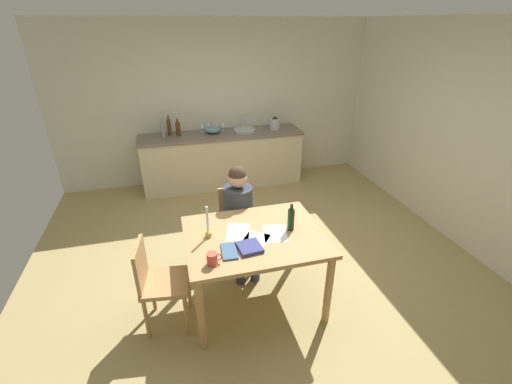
% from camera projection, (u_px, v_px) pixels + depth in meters
% --- Properties ---
extents(ground_plane, '(5.20, 5.20, 0.04)m').
position_uv_depth(ground_plane, '(257.00, 263.00, 4.03)').
color(ground_plane, tan).
extents(wall_back, '(5.20, 0.12, 2.60)m').
position_uv_depth(wall_back, '(217.00, 104.00, 5.69)').
color(wall_back, beige).
rests_on(wall_back, ground).
extents(wall_right, '(0.12, 5.20, 2.60)m').
position_uv_depth(wall_right, '(470.00, 137.00, 4.04)').
color(wall_right, beige).
rests_on(wall_right, ground).
extents(kitchen_counter, '(2.64, 0.64, 0.90)m').
position_uv_depth(kitchen_counter, '(223.00, 159.00, 5.76)').
color(kitchen_counter, beige).
rests_on(kitchen_counter, ground).
extents(dining_table, '(1.26, 0.99, 0.78)m').
position_uv_depth(dining_table, '(255.00, 244.00, 3.19)').
color(dining_table, tan).
rests_on(dining_table, ground).
extents(chair_at_table, '(0.41, 0.41, 0.86)m').
position_uv_depth(chair_at_table, '(237.00, 221.00, 3.90)').
color(chair_at_table, tan).
rests_on(chair_at_table, ground).
extents(person_seated, '(0.33, 0.60, 1.19)m').
position_uv_depth(person_seated, '(240.00, 213.00, 3.69)').
color(person_seated, '#333842').
rests_on(person_seated, ground).
extents(chair_side_empty, '(0.45, 0.45, 0.88)m').
position_uv_depth(chair_side_empty, '(158.00, 281.00, 3.00)').
color(chair_side_empty, tan).
rests_on(chair_side_empty, ground).
extents(coffee_mug, '(0.13, 0.09, 0.10)m').
position_uv_depth(coffee_mug, '(213.00, 259.00, 2.74)').
color(coffee_mug, '#D84C3F').
rests_on(coffee_mug, dining_table).
extents(candlestick, '(0.06, 0.06, 0.31)m').
position_uv_depth(candlestick, '(208.00, 228.00, 3.07)').
color(candlestick, gold).
rests_on(candlestick, dining_table).
extents(book_magazine, '(0.14, 0.24, 0.02)m').
position_uv_depth(book_magazine, '(229.00, 251.00, 2.90)').
color(book_magazine, '#3B5983').
rests_on(book_magazine, dining_table).
extents(book_cookery, '(0.22, 0.23, 0.03)m').
position_uv_depth(book_cookery, '(250.00, 247.00, 2.93)').
color(book_cookery, navy).
rests_on(book_cookery, dining_table).
extents(paper_letter, '(0.29, 0.34, 0.00)m').
position_uv_depth(paper_letter, '(238.00, 232.00, 3.17)').
color(paper_letter, white).
rests_on(paper_letter, dining_table).
extents(paper_bill, '(0.34, 0.36, 0.00)m').
position_uv_depth(paper_bill, '(254.00, 241.00, 3.04)').
color(paper_bill, white).
rests_on(paper_bill, dining_table).
extents(paper_envelope, '(0.26, 0.33, 0.00)m').
position_uv_depth(paper_envelope, '(275.00, 233.00, 3.15)').
color(paper_envelope, white).
rests_on(paper_envelope, dining_table).
extents(wine_bottle_on_table, '(0.06, 0.06, 0.27)m').
position_uv_depth(wine_bottle_on_table, '(291.00, 219.00, 3.16)').
color(wine_bottle_on_table, black).
rests_on(wine_bottle_on_table, dining_table).
extents(sink_unit, '(0.36, 0.36, 0.24)m').
position_uv_depth(sink_unit, '(245.00, 130.00, 5.64)').
color(sink_unit, '#B2B7BC').
rests_on(sink_unit, kitchen_counter).
extents(bottle_oil, '(0.07, 0.07, 0.29)m').
position_uv_depth(bottle_oil, '(163.00, 129.00, 5.31)').
color(bottle_oil, '#8C999E').
rests_on(bottle_oil, kitchen_counter).
extents(bottle_vinegar, '(0.06, 0.06, 0.31)m').
position_uv_depth(bottle_vinegar, '(169.00, 127.00, 5.40)').
color(bottle_vinegar, '#593319').
rests_on(bottle_vinegar, kitchen_counter).
extents(bottle_wine_red, '(0.07, 0.07, 0.26)m').
position_uv_depth(bottle_wine_red, '(178.00, 129.00, 5.40)').
color(bottle_wine_red, '#593319').
rests_on(bottle_wine_red, kitchen_counter).
extents(mixing_bowl, '(0.26, 0.26, 0.12)m').
position_uv_depth(mixing_bowl, '(213.00, 129.00, 5.54)').
color(mixing_bowl, '#668C99').
rests_on(mixing_bowl, kitchen_counter).
extents(stovetop_kettle, '(0.18, 0.18, 0.22)m').
position_uv_depth(stovetop_kettle, '(275.00, 123.00, 5.72)').
color(stovetop_kettle, '#B7BABF').
rests_on(stovetop_kettle, kitchen_counter).
extents(wine_glass_near_sink, '(0.07, 0.07, 0.15)m').
position_uv_depth(wine_glass_near_sink, '(223.00, 124.00, 5.65)').
color(wine_glass_near_sink, silver).
rests_on(wine_glass_near_sink, kitchen_counter).
extents(wine_glass_by_kettle, '(0.07, 0.07, 0.15)m').
position_uv_depth(wine_glass_by_kettle, '(216.00, 124.00, 5.62)').
color(wine_glass_by_kettle, silver).
rests_on(wine_glass_by_kettle, kitchen_counter).
extents(wine_glass_back_left, '(0.07, 0.07, 0.15)m').
position_uv_depth(wine_glass_back_left, '(208.00, 125.00, 5.59)').
color(wine_glass_back_left, silver).
rests_on(wine_glass_back_left, kitchen_counter).
extents(wine_glass_back_right, '(0.07, 0.07, 0.15)m').
position_uv_depth(wine_glass_back_right, '(202.00, 125.00, 5.57)').
color(wine_glass_back_right, silver).
rests_on(wine_glass_back_right, kitchen_counter).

